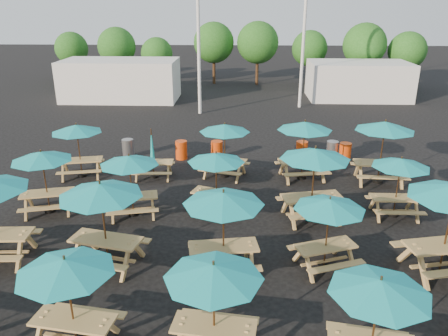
{
  "coord_description": "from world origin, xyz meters",
  "views": [
    {
      "loc": [
        0.56,
        -12.95,
        6.64
      ],
      "look_at": [
        0.0,
        1.5,
        1.1
      ],
      "focal_mm": 35.0,
      "sensor_mm": 36.0,
      "label": 1
    }
  ],
  "objects_px": {
    "picnic_unit_2": "(42,160)",
    "picnic_unit_12": "(379,292)",
    "picnic_unit_5": "(101,195)",
    "picnic_unit_9": "(223,203)",
    "picnic_unit_7": "(153,158)",
    "picnic_unit_8": "(214,277)",
    "waste_bin_2": "(217,150)",
    "picnic_unit_19": "(385,130)",
    "picnic_unit_13": "(329,208)",
    "waste_bin_1": "(181,150)",
    "waste_bin_3": "(302,150)",
    "picnic_unit_10": "(216,161)",
    "waste_bin_4": "(332,150)",
    "waste_bin_0": "(128,148)",
    "picnic_unit_3": "(77,132)",
    "picnic_unit_4": "(66,271)",
    "picnic_unit_6": "(129,164)",
    "picnic_unit_11": "(225,131)",
    "waste_bin_5": "(345,152)",
    "picnic_unit_15": "(305,129)",
    "picnic_unit_18": "(401,166)",
    "picnic_unit_14": "(315,158)"
  },
  "relations": [
    {
      "from": "picnic_unit_3",
      "to": "picnic_unit_10",
      "type": "bearing_deg",
      "value": -39.34
    },
    {
      "from": "waste_bin_2",
      "to": "picnic_unit_19",
      "type": "bearing_deg",
      "value": -20.92
    },
    {
      "from": "waste_bin_5",
      "to": "picnic_unit_5",
      "type": "bearing_deg",
      "value": -133.86
    },
    {
      "from": "picnic_unit_7",
      "to": "picnic_unit_8",
      "type": "relative_size",
      "value": 0.95
    },
    {
      "from": "picnic_unit_4",
      "to": "picnic_unit_19",
      "type": "relative_size",
      "value": 0.88
    },
    {
      "from": "picnic_unit_2",
      "to": "picnic_unit_10",
      "type": "bearing_deg",
      "value": -11.7
    },
    {
      "from": "waste_bin_1",
      "to": "picnic_unit_5",
      "type": "bearing_deg",
      "value": -95.91
    },
    {
      "from": "picnic_unit_3",
      "to": "picnic_unit_7",
      "type": "relative_size",
      "value": 1.14
    },
    {
      "from": "picnic_unit_5",
      "to": "picnic_unit_8",
      "type": "distance_m",
      "value": 4.33
    },
    {
      "from": "picnic_unit_2",
      "to": "picnic_unit_4",
      "type": "distance_m",
      "value": 6.78
    },
    {
      "from": "picnic_unit_18",
      "to": "picnic_unit_11",
      "type": "bearing_deg",
      "value": 150.35
    },
    {
      "from": "waste_bin_1",
      "to": "picnic_unit_8",
      "type": "bearing_deg",
      "value": -79.4
    },
    {
      "from": "waste_bin_1",
      "to": "picnic_unit_11",
      "type": "bearing_deg",
      "value": -45.58
    },
    {
      "from": "waste_bin_1",
      "to": "waste_bin_3",
      "type": "distance_m",
      "value": 5.38
    },
    {
      "from": "picnic_unit_11",
      "to": "waste_bin_3",
      "type": "bearing_deg",
      "value": 49.5
    },
    {
      "from": "picnic_unit_5",
      "to": "picnic_unit_9",
      "type": "distance_m",
      "value": 3.12
    },
    {
      "from": "picnic_unit_3",
      "to": "waste_bin_2",
      "type": "xyz_separation_m",
      "value": [
        5.35,
        2.3,
        -1.47
      ]
    },
    {
      "from": "picnic_unit_11",
      "to": "waste_bin_2",
      "type": "bearing_deg",
      "value": 117.8
    },
    {
      "from": "picnic_unit_2",
      "to": "picnic_unit_10",
      "type": "relative_size",
      "value": 0.99
    },
    {
      "from": "picnic_unit_11",
      "to": "picnic_unit_12",
      "type": "xyz_separation_m",
      "value": [
        3.13,
        -9.79,
        -0.12
      ]
    },
    {
      "from": "picnic_unit_14",
      "to": "waste_bin_2",
      "type": "relative_size",
      "value": 3.15
    },
    {
      "from": "picnic_unit_11",
      "to": "picnic_unit_15",
      "type": "relative_size",
      "value": 0.99
    },
    {
      "from": "picnic_unit_19",
      "to": "picnic_unit_6",
      "type": "bearing_deg",
      "value": -156.69
    },
    {
      "from": "picnic_unit_10",
      "to": "waste_bin_0",
      "type": "relative_size",
      "value": 2.89
    },
    {
      "from": "picnic_unit_10",
      "to": "picnic_unit_2",
      "type": "bearing_deg",
      "value": -157.47
    },
    {
      "from": "waste_bin_4",
      "to": "waste_bin_5",
      "type": "height_order",
      "value": "same"
    },
    {
      "from": "picnic_unit_2",
      "to": "waste_bin_0",
      "type": "relative_size",
      "value": 2.85
    },
    {
      "from": "picnic_unit_12",
      "to": "waste_bin_5",
      "type": "relative_size",
      "value": 2.59
    },
    {
      "from": "waste_bin_3",
      "to": "picnic_unit_8",
      "type": "bearing_deg",
      "value": -105.35
    },
    {
      "from": "picnic_unit_11",
      "to": "waste_bin_3",
      "type": "height_order",
      "value": "picnic_unit_11"
    },
    {
      "from": "picnic_unit_14",
      "to": "waste_bin_3",
      "type": "xyz_separation_m",
      "value": [
        0.43,
        5.77,
        -1.7
      ]
    },
    {
      "from": "picnic_unit_12",
      "to": "picnic_unit_3",
      "type": "bearing_deg",
      "value": 142.59
    },
    {
      "from": "picnic_unit_10",
      "to": "waste_bin_4",
      "type": "xyz_separation_m",
      "value": [
        4.89,
        5.4,
        -1.39
      ]
    },
    {
      "from": "picnic_unit_7",
      "to": "picnic_unit_18",
      "type": "xyz_separation_m",
      "value": [
        8.56,
        -3.05,
        0.92
      ]
    },
    {
      "from": "picnic_unit_8",
      "to": "waste_bin_3",
      "type": "distance_m",
      "value": 12.22
    },
    {
      "from": "picnic_unit_8",
      "to": "waste_bin_2",
      "type": "relative_size",
      "value": 2.58
    },
    {
      "from": "picnic_unit_6",
      "to": "picnic_unit_8",
      "type": "height_order",
      "value": "picnic_unit_8"
    },
    {
      "from": "picnic_unit_8",
      "to": "waste_bin_0",
      "type": "distance_m",
      "value": 12.67
    },
    {
      "from": "picnic_unit_2",
      "to": "picnic_unit_12",
      "type": "relative_size",
      "value": 1.1
    },
    {
      "from": "picnic_unit_4",
      "to": "picnic_unit_5",
      "type": "height_order",
      "value": "picnic_unit_5"
    },
    {
      "from": "waste_bin_1",
      "to": "picnic_unit_13",
      "type": "bearing_deg",
      "value": -59.77
    },
    {
      "from": "picnic_unit_3",
      "to": "waste_bin_0",
      "type": "height_order",
      "value": "picnic_unit_3"
    },
    {
      "from": "picnic_unit_6",
      "to": "picnic_unit_11",
      "type": "height_order",
      "value": "picnic_unit_11"
    },
    {
      "from": "picnic_unit_4",
      "to": "picnic_unit_6",
      "type": "bearing_deg",
      "value": 100.91
    },
    {
      "from": "picnic_unit_2",
      "to": "picnic_unit_13",
      "type": "distance_m",
      "value": 9.15
    },
    {
      "from": "picnic_unit_8",
      "to": "picnic_unit_19",
      "type": "xyz_separation_m",
      "value": [
        5.87,
        9.14,
        0.3
      ]
    },
    {
      "from": "picnic_unit_7",
      "to": "picnic_unit_10",
      "type": "xyz_separation_m",
      "value": [
        2.69,
        -2.93,
        0.96
      ]
    },
    {
      "from": "picnic_unit_7",
      "to": "picnic_unit_9",
      "type": "relative_size",
      "value": 0.87
    },
    {
      "from": "picnic_unit_4",
      "to": "picnic_unit_11",
      "type": "distance_m",
      "value": 9.8
    },
    {
      "from": "picnic_unit_11",
      "to": "picnic_unit_6",
      "type": "bearing_deg",
      "value": -113.27
    }
  ]
}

